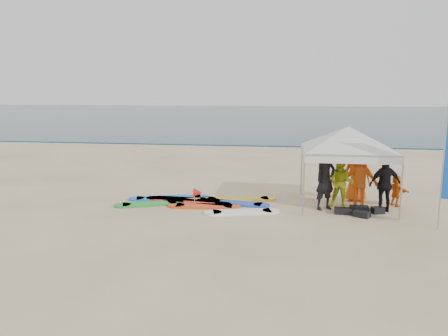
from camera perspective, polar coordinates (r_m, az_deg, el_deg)
ground at (r=12.19m, az=0.25°, el=-7.72°), size 120.00×120.00×0.00m
ocean at (r=71.60m, az=7.35°, el=6.94°), size 160.00×84.00×0.08m
shoreline_foam at (r=29.96m, az=5.36°, el=2.82°), size 160.00×1.20×0.01m
person_black_a at (r=14.11m, az=13.09°, el=-1.43°), size 0.85×0.80×1.95m
person_yellow at (r=14.36m, az=15.05°, el=-1.91°), size 0.95×0.82×1.67m
person_orange_a at (r=14.79m, az=17.34°, el=-1.20°), size 1.34×0.91×1.91m
person_black_b at (r=14.39m, az=20.28°, el=-1.99°), size 1.11×0.72×1.75m
person_orange_b at (r=15.48m, az=16.94°, el=-0.84°), size 0.99×0.74×1.84m
person_seated at (r=15.34m, az=21.57°, el=-2.76°), size 0.68×0.98×1.02m
canopy_tent at (r=14.52m, az=15.95°, el=5.21°), size 3.95×3.95×2.98m
marker_pennant at (r=14.07m, az=-3.41°, el=-3.23°), size 0.28×0.28×0.64m
gear_pile at (r=14.03m, az=17.14°, el=-5.38°), size 1.53×0.91×0.22m
surfboard_spread at (r=14.68m, az=-3.13°, el=-4.52°), size 4.99×2.58×0.07m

